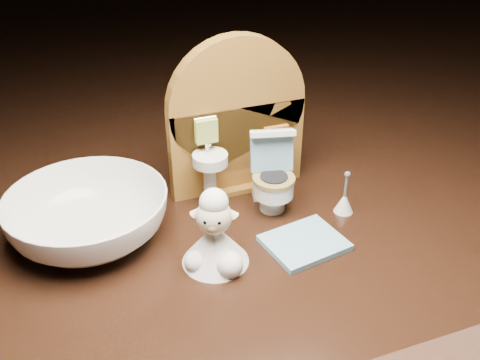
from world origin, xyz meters
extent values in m
cube|color=#3D2113|center=(0.00, 0.00, -0.05)|extent=(2.50, 2.50, 0.10)
cube|color=brown|center=(0.00, 0.07, 0.04)|extent=(0.13, 0.02, 0.09)
cylinder|color=brown|center=(0.00, 0.07, 0.09)|extent=(0.13, 0.02, 0.13)
cube|color=brown|center=(0.00, 0.07, 0.00)|extent=(0.05, 0.04, 0.01)
cylinder|color=white|center=(-0.03, 0.05, 0.02)|extent=(0.01, 0.01, 0.04)
cylinder|color=white|center=(-0.03, 0.04, 0.05)|extent=(0.03, 0.03, 0.01)
cylinder|color=silver|center=(-0.03, 0.05, 0.06)|extent=(0.00, 0.00, 0.01)
cube|color=#A3BA50|center=(-0.03, 0.05, 0.07)|extent=(0.02, 0.01, 0.02)
cube|color=brown|center=(0.04, 0.06, 0.05)|extent=(0.02, 0.01, 0.02)
cylinder|color=#BEAC91|center=(0.04, 0.05, 0.05)|extent=(0.02, 0.02, 0.02)
cylinder|color=white|center=(0.02, 0.02, 0.01)|extent=(0.02, 0.02, 0.02)
cylinder|color=white|center=(0.02, 0.01, 0.02)|extent=(0.04, 0.04, 0.02)
cylinder|color=olive|center=(0.02, 0.01, 0.03)|extent=(0.04, 0.04, 0.00)
cube|color=white|center=(0.02, 0.03, 0.02)|extent=(0.03, 0.02, 0.05)
cube|color=#79AAC4|center=(0.02, 0.03, 0.05)|extent=(0.04, 0.02, 0.04)
cube|color=white|center=(0.02, 0.02, 0.07)|extent=(0.04, 0.02, 0.01)
cylinder|color=#94A62F|center=(0.03, 0.03, 0.05)|extent=(0.01, 0.01, 0.01)
cube|color=#79AAC4|center=(0.02, -0.04, 0.00)|extent=(0.07, 0.06, 0.00)
cone|color=white|center=(0.08, -0.01, 0.01)|extent=(0.02, 0.02, 0.02)
cylinder|color=#59595B|center=(0.08, -0.01, 0.03)|extent=(0.00, 0.00, 0.02)
sphere|color=#59595B|center=(0.08, -0.01, 0.04)|extent=(0.01, 0.01, 0.01)
cone|color=white|center=(-0.06, -0.04, 0.02)|extent=(0.05, 0.05, 0.04)
sphere|color=white|center=(-0.05, -0.06, 0.01)|extent=(0.02, 0.02, 0.02)
sphere|color=white|center=(-0.07, -0.04, 0.01)|extent=(0.02, 0.02, 0.02)
sphere|color=beige|center=(-0.06, -0.04, 0.04)|extent=(0.03, 0.03, 0.03)
sphere|color=tan|center=(-0.06, -0.05, 0.04)|extent=(0.01, 0.01, 0.01)
sphere|color=white|center=(-0.06, -0.04, 0.06)|extent=(0.02, 0.02, 0.02)
cone|color=beige|center=(-0.07, -0.03, 0.05)|extent=(0.01, 0.01, 0.01)
cone|color=beige|center=(-0.04, -0.04, 0.05)|extent=(0.01, 0.01, 0.01)
sphere|color=black|center=(-0.07, -0.05, 0.05)|extent=(0.00, 0.00, 0.00)
sphere|color=black|center=(-0.06, -0.05, 0.05)|extent=(0.00, 0.00, 0.00)
imported|color=white|center=(-0.15, 0.03, 0.02)|extent=(0.16, 0.16, 0.04)
camera|label=1|loc=(-0.15, -0.36, 0.28)|focal=40.00mm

